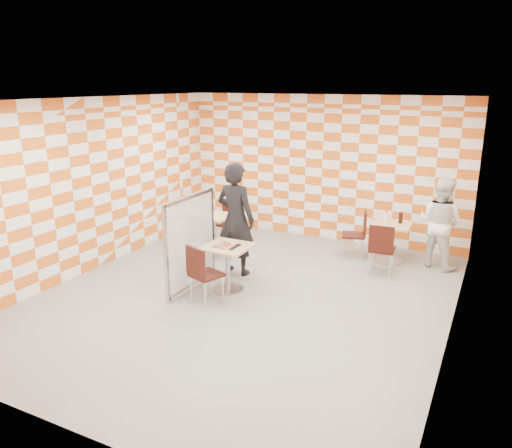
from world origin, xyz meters
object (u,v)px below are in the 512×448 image
at_px(empty_table, 214,227).
at_px(chair_second_side, 359,231).
at_px(sport_bottle, 386,216).
at_px(soda_bottle, 401,218).
at_px(chair_empty_near, 199,234).
at_px(partition, 191,242).
at_px(second_table, 390,236).
at_px(chair_second_front, 382,246).
at_px(man_white, 440,223).
at_px(main_table, 228,260).
at_px(man_dark, 236,219).
at_px(chair_empty_far, 229,218).
at_px(chair_main_front, 201,270).

height_order(empty_table, chair_second_side, chair_second_side).
height_order(sport_bottle, soda_bottle, soda_bottle).
height_order(chair_empty_near, sport_bottle, sport_bottle).
bearing_deg(sport_bottle, partition, -131.19).
bearing_deg(second_table, chair_second_front, -88.90).
bearing_deg(man_white, chair_second_front, 70.14).
bearing_deg(chair_empty_near, main_table, -38.63).
distance_m(sport_bottle, soda_bottle, 0.29).
bearing_deg(man_dark, second_table, -138.23).
bearing_deg(chair_second_front, partition, -143.69).
xyz_separation_m(main_table, sport_bottle, (1.91, 2.61, 0.33)).
bearing_deg(chair_second_front, sport_bottle, 99.20).
xyz_separation_m(chair_second_front, man_dark, (-2.31, -0.98, 0.44)).
bearing_deg(second_table, chair_empty_near, -153.42).
bearing_deg(chair_second_front, man_white, 48.91).
bearing_deg(empty_table, chair_empty_far, 88.54).
xyz_separation_m(chair_main_front, man_dark, (-0.17, 1.38, 0.44)).
bearing_deg(chair_second_front, soda_bottle, 80.92).
bearing_deg(main_table, chair_main_front, -96.95).
distance_m(second_table, chair_second_front, 0.76).
relative_size(main_table, sport_bottle, 3.75).
distance_m(second_table, man_dark, 2.91).
height_order(main_table, chair_empty_far, chair_empty_far).
height_order(chair_second_front, man_white, man_white).
bearing_deg(chair_empty_far, chair_second_front, -6.77).
distance_m(chair_empty_far, sport_bottle, 3.12).
xyz_separation_m(chair_main_front, chair_empty_far, (-1.08, 2.74, 0.00)).
distance_m(chair_second_front, man_white, 1.26).
bearing_deg(chair_second_side, chair_empty_near, -149.26).
bearing_deg(man_white, soda_bottle, 29.09).
relative_size(man_white, soda_bottle, 7.14).
relative_size(second_table, sport_bottle, 3.75).
bearing_deg(chair_empty_far, empty_table, -91.46).
height_order(empty_table, chair_main_front, chair_main_front).
distance_m(man_dark, man_white, 3.66).
xyz_separation_m(chair_second_front, man_white, (0.81, 0.93, 0.28)).
bearing_deg(chair_second_side, empty_table, -160.90).
bearing_deg(man_dark, chair_second_side, -130.77).
distance_m(chair_second_front, man_dark, 2.54).
bearing_deg(chair_main_front, partition, 137.33).
bearing_deg(second_table, chair_second_side, -175.29).
height_order(empty_table, chair_second_front, chair_second_front).
bearing_deg(sport_bottle, chair_main_front, -121.45).
height_order(chair_second_side, soda_bottle, soda_bottle).
xyz_separation_m(chair_empty_near, sport_bottle, (3.02, 1.72, 0.29)).
relative_size(chair_main_front, chair_second_side, 1.00).
height_order(empty_table, man_white, man_white).
xyz_separation_m(main_table, empty_table, (-1.17, 1.51, 0.00)).
distance_m(chair_empty_near, partition, 1.26).
distance_m(chair_second_side, man_dark, 2.44).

